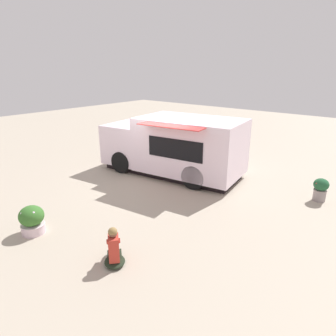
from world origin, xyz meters
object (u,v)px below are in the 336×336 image
at_px(food_truck, 174,147).
at_px(planter_flowering_far, 320,189).
at_px(person_customer, 114,250).
at_px(planter_flowering_near, 32,220).

xyz_separation_m(food_truck, planter_flowering_far, (5.11, 0.95, -0.67)).
distance_m(person_customer, planter_flowering_near, 2.60).
bearing_deg(planter_flowering_far, food_truck, -169.52).
relative_size(person_customer, planter_flowering_far, 1.21).
height_order(food_truck, planter_flowering_near, food_truck).
bearing_deg(planter_flowering_near, food_truck, 90.04).
bearing_deg(food_truck, planter_flowering_near, -89.96).
bearing_deg(planter_flowering_far, person_customer, -112.37).
bearing_deg(planter_flowering_near, planter_flowering_far, 52.72).
xyz_separation_m(person_customer, planter_flowering_near, (-2.55, -0.50, 0.04)).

